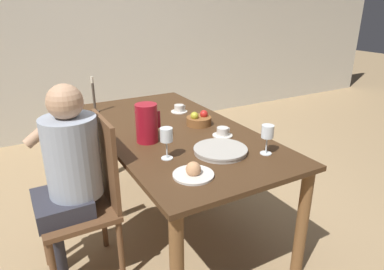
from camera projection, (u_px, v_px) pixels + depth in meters
The scene contains 14 objects.
ground_plane at pixel (175, 220), 2.65m from camera, with size 20.00×20.00×0.00m, color tan.
wall_back at pixel (86, 27), 4.03m from camera, with size 10.00×0.06×2.60m.
dining_table at pixel (173, 142), 2.42m from camera, with size 0.94×1.85×0.75m.
chair_person_side at pixel (90, 197), 1.99m from camera, with size 0.42×0.42×0.99m.
person_seated at pixel (68, 170), 1.90m from camera, with size 0.39×0.41×1.19m.
red_pitcher at pixel (147, 123), 2.13m from camera, with size 0.16×0.14×0.24m.
wine_glass_water at pixel (267, 133), 1.95m from camera, with size 0.07×0.07×0.18m.
wine_glass_juice at pixel (166, 137), 1.89m from camera, with size 0.07×0.07×0.18m.
teacup_near_person at pixel (223, 132), 2.25m from camera, with size 0.13×0.13×0.06m.
teacup_across at pixel (179, 109), 2.74m from camera, with size 0.13×0.13×0.06m.
serving_tray at pixel (220, 150), 2.00m from camera, with size 0.32×0.32×0.03m.
bread_plate at pixel (193, 172), 1.73m from camera, with size 0.21×0.21×0.08m.
fruit_bowl at pixel (199, 120), 2.45m from camera, with size 0.18×0.18×0.10m.
candlestick_tall at pixel (94, 99), 2.70m from camera, with size 0.06×0.06×0.29m.
Camera 1 is at (-0.97, -2.01, 1.58)m, focal length 32.00 mm.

